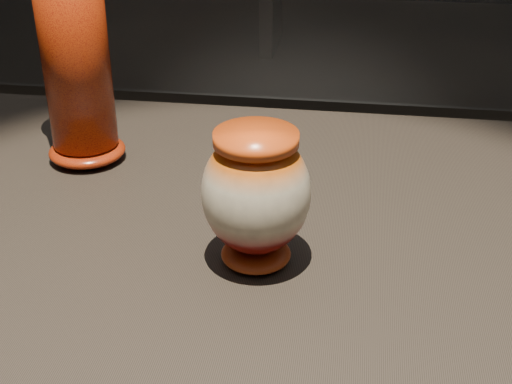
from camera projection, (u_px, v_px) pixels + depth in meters
main_vase at (256, 194)px, 0.77m from camera, size 0.15×0.15×0.16m
tall_vase at (74, 47)px, 0.96m from camera, size 0.12×0.12×0.35m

